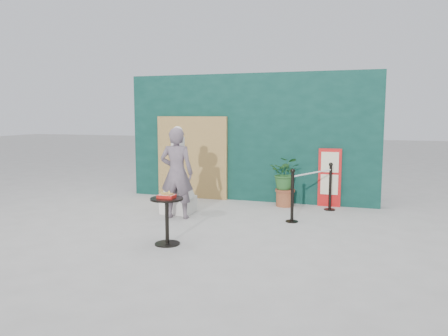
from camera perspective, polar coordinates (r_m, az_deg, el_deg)
ground at (r=7.69m, az=-2.83°, el=-8.47°), size 60.00×60.00×0.00m
back_wall at (r=10.43m, az=3.37°, el=3.98°), size 6.00×0.30×3.00m
bamboo_fence at (r=10.71m, az=-4.20°, el=1.38°), size 1.80×0.08×2.00m
woman at (r=8.65m, az=-6.19°, el=-0.66°), size 0.72×0.53×1.80m
menu_board at (r=10.00m, az=13.62°, el=-1.23°), size 0.50×0.07×1.30m
statue at (r=9.16m, az=-6.01°, el=-1.27°), size 0.71×0.71×1.81m
cafe_table at (r=6.97m, az=-7.47°, el=-5.93°), size 0.52×0.52×0.75m
food_basket at (r=6.92m, az=-7.48°, el=-3.59°), size 0.26×0.19×0.11m
planter at (r=9.83m, az=8.01°, el=-1.27°), size 0.65×0.57×1.11m
stanchion_barrier at (r=9.03m, az=11.47°, el=-3.05°), size 0.84×1.54×1.03m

